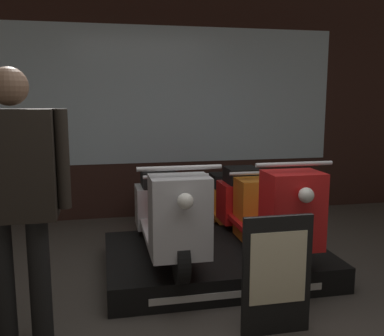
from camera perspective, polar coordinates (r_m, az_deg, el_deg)
The scene contains 8 objects.
shop_wall_back at distance 5.50m, azimuth -4.26°, elevation 10.11°, with size 8.26×0.09×3.20m.
display_platform at distance 3.87m, azimuth 3.17°, elevation -12.14°, with size 1.90×1.32×0.21m.
scooter_display_left at distance 3.65m, azimuth -3.31°, elevation -5.96°, with size 0.60×1.65×0.85m.
scooter_display_right at distance 3.86m, azimuth 9.39°, elevation -5.20°, with size 0.60×1.65×0.85m.
scooter_backrow_0 at distance 4.52m, azimuth -3.39°, elevation -5.73°, with size 0.60×1.65×0.85m.
scooter_backrow_1 at distance 4.69m, azimuth 6.30°, elevation -5.19°, with size 0.60×1.65×0.85m.
person_left_browsing at distance 2.71m, azimuth -22.50°, elevation -2.15°, with size 0.63×0.26×1.70m.
price_sign_board at distance 2.87m, azimuth 11.25°, elevation -13.84°, with size 0.46×0.04×0.79m.
Camera 1 is at (-0.73, -2.39, 1.52)m, focal length 40.00 mm.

